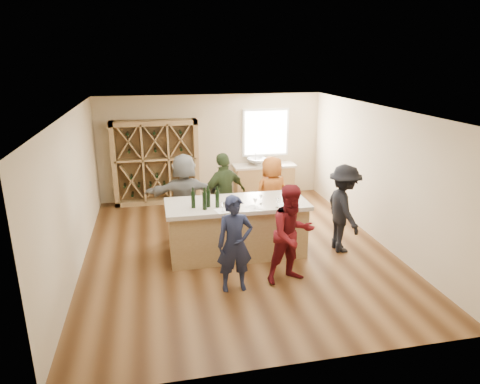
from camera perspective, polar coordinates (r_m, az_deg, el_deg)
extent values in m
cube|color=#57371C|center=(8.81, -0.38, -7.89)|extent=(6.00, 7.00, 0.10)
cube|color=white|center=(8.00, -0.42, 11.20)|extent=(6.00, 7.00, 0.10)
cube|color=#C5B18F|center=(11.69, -3.85, 6.03)|extent=(6.00, 0.10, 2.80)
cube|color=#C5B18F|center=(5.10, 7.62, -9.98)|extent=(6.00, 0.10, 2.80)
cube|color=#C5B18F|center=(8.28, -21.57, -0.11)|extent=(0.10, 7.00, 2.80)
cube|color=#C5B18F|center=(9.36, 18.25, 2.21)|extent=(0.10, 7.00, 2.80)
cube|color=white|center=(11.84, 3.44, 7.92)|extent=(1.30, 0.06, 1.30)
cube|color=white|center=(11.81, 3.49, 7.89)|extent=(1.18, 0.01, 1.18)
cube|color=olive|center=(11.38, -11.13, 3.86)|extent=(2.20, 0.45, 2.20)
cube|color=olive|center=(11.86, 3.20, 1.39)|extent=(1.60, 0.58, 0.86)
cube|color=#BFB29D|center=(11.74, 3.24, 3.54)|extent=(1.70, 0.62, 0.06)
imported|color=silver|center=(11.66, 2.29, 4.08)|extent=(0.54, 0.54, 0.19)
cylinder|color=silver|center=(11.82, 2.09, 4.55)|extent=(0.02, 0.02, 0.30)
cube|color=olive|center=(8.40, -0.44, -5.10)|extent=(2.60, 1.00, 1.00)
cube|color=#BFB29D|center=(8.21, -0.45, -1.62)|extent=(2.72, 1.12, 0.08)
cylinder|color=black|center=(7.89, -6.26, -1.04)|extent=(0.10, 0.10, 0.31)
cylinder|color=black|center=(7.78, -4.74, -1.17)|extent=(0.09, 0.09, 0.34)
cylinder|color=black|center=(7.91, -4.26, -0.85)|extent=(0.11, 0.11, 0.33)
cylinder|color=black|center=(7.88, -3.04, -0.95)|extent=(0.08, 0.08, 0.32)
cone|color=white|center=(7.65, -2.32, -2.03)|extent=(0.08, 0.08, 0.19)
cone|color=white|center=(7.82, 2.02, -1.58)|extent=(0.08, 0.08, 0.19)
cone|color=white|center=(7.90, 4.94, -1.49)|extent=(0.07, 0.07, 0.18)
cone|color=white|center=(8.08, 2.76, -1.03)|extent=(0.07, 0.07, 0.17)
cone|color=white|center=(8.21, 6.59, -0.82)|extent=(0.08, 0.08, 0.17)
cube|color=white|center=(7.74, -2.43, -2.52)|extent=(0.27, 0.32, 0.00)
cube|color=white|center=(7.89, 1.74, -2.13)|extent=(0.28, 0.32, 0.00)
cube|color=white|center=(8.06, 5.85, -1.78)|extent=(0.24, 0.30, 0.00)
imported|color=#191E38|center=(7.03, -0.70, -6.95)|extent=(0.60, 0.44, 1.64)
imported|color=#590F14|center=(7.33, 6.94, -5.62)|extent=(0.93, 0.64, 1.74)
imported|color=black|center=(8.67, 13.63, -2.17)|extent=(0.55, 1.15, 1.76)
imported|color=#263319|center=(9.14, -2.11, -0.40)|extent=(1.21, 0.95, 1.84)
imported|color=#994C19|center=(9.48, 4.23, -0.25)|extent=(0.93, 0.71, 1.69)
imported|color=slate|center=(9.17, -7.37, -0.49)|extent=(1.72, 0.67, 1.83)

